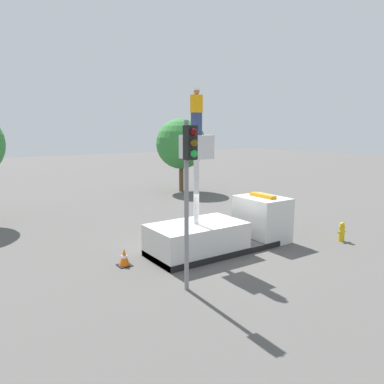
{
  "coord_description": "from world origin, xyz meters",
  "views": [
    {
      "loc": [
        -9.12,
        -11.86,
        5.03
      ],
      "look_at": [
        -1.94,
        -1.26,
        2.85
      ],
      "focal_mm": 35.0,
      "sensor_mm": 36.0,
      "label": 1
    }
  ],
  "objects_px": {
    "traffic_light_pole": "(189,173)",
    "tree_left_bg": "(181,144)",
    "traffic_cone_rear": "(124,258)",
    "bucket_truck": "(223,229)",
    "fire_hydrant": "(342,232)",
    "worker": "(196,112)"
  },
  "relations": [
    {
      "from": "traffic_cone_rear",
      "to": "tree_left_bg",
      "type": "xyz_separation_m",
      "value": [
        10.72,
        12.89,
        3.5
      ]
    },
    {
      "from": "traffic_light_pole",
      "to": "traffic_cone_rear",
      "type": "bearing_deg",
      "value": 103.97
    },
    {
      "from": "traffic_light_pole",
      "to": "tree_left_bg",
      "type": "height_order",
      "value": "tree_left_bg"
    },
    {
      "from": "fire_hydrant",
      "to": "tree_left_bg",
      "type": "distance_m",
      "value": 15.97
    },
    {
      "from": "bucket_truck",
      "to": "tree_left_bg",
      "type": "height_order",
      "value": "tree_left_bg"
    },
    {
      "from": "worker",
      "to": "tree_left_bg",
      "type": "xyz_separation_m",
      "value": [
        7.82,
        13.38,
        -1.85
      ]
    },
    {
      "from": "bucket_truck",
      "to": "traffic_cone_rear",
      "type": "height_order",
      "value": "bucket_truck"
    },
    {
      "from": "fire_hydrant",
      "to": "worker",
      "type": "bearing_deg",
      "value": 161.55
    },
    {
      "from": "bucket_truck",
      "to": "traffic_cone_rear",
      "type": "relative_size",
      "value": 9.83
    },
    {
      "from": "fire_hydrant",
      "to": "tree_left_bg",
      "type": "xyz_separation_m",
      "value": [
        1.34,
        15.55,
        3.38
      ]
    },
    {
      "from": "traffic_light_pole",
      "to": "worker",
      "type": "bearing_deg",
      "value": 51.51
    },
    {
      "from": "tree_left_bg",
      "to": "worker",
      "type": "bearing_deg",
      "value": -120.3
    },
    {
      "from": "bucket_truck",
      "to": "worker",
      "type": "xyz_separation_m",
      "value": [
        -1.36,
        0.0,
        4.81
      ]
    },
    {
      "from": "bucket_truck",
      "to": "worker",
      "type": "bearing_deg",
      "value": 180.0
    },
    {
      "from": "worker",
      "to": "tree_left_bg",
      "type": "height_order",
      "value": "worker"
    },
    {
      "from": "bucket_truck",
      "to": "worker",
      "type": "height_order",
      "value": "worker"
    },
    {
      "from": "traffic_light_pole",
      "to": "fire_hydrant",
      "type": "height_order",
      "value": "traffic_light_pole"
    },
    {
      "from": "bucket_truck",
      "to": "tree_left_bg",
      "type": "xyz_separation_m",
      "value": [
        6.46,
        13.38,
        2.96
      ]
    },
    {
      "from": "bucket_truck",
      "to": "tree_left_bg",
      "type": "distance_m",
      "value": 15.15
    },
    {
      "from": "traffic_light_pole",
      "to": "bucket_truck",
      "type": "bearing_deg",
      "value": 37.42
    },
    {
      "from": "traffic_light_pole",
      "to": "tree_left_bg",
      "type": "xyz_separation_m",
      "value": [
        9.94,
        16.05,
        0.08
      ]
    },
    {
      "from": "worker",
      "to": "traffic_cone_rear",
      "type": "xyz_separation_m",
      "value": [
        -2.9,
        0.49,
        -5.35
      ]
    }
  ]
}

